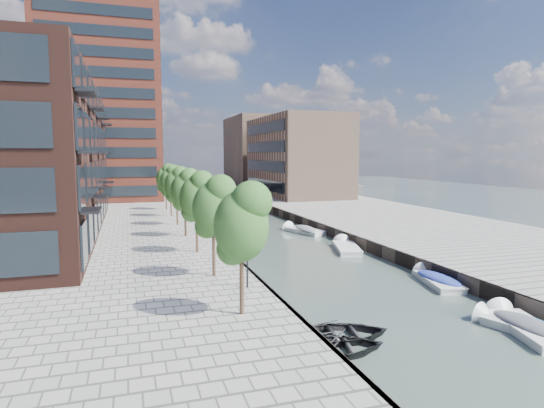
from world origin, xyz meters
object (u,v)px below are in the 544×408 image
tree_1 (213,205)px  sloop_1 (332,353)px  bridge (200,190)px  tree_3 (185,188)px  motorboat_2 (346,248)px  tree_0 (241,221)px  tree_2 (196,195)px  motorboat_3 (436,280)px  motorboat_4 (302,231)px  sloop_2 (214,234)px  sloop_3 (225,246)px  tree_6 (166,177)px  tree_5 (170,180)px  sloop_4 (232,244)px  motorboat_0 (523,327)px  motorboat_1 (523,326)px  sloop_0 (339,339)px  car (281,194)px  tree_4 (177,184)px

tree_1 → sloop_1: 11.75m
bridge → tree_3: (-8.50, -47.00, 3.92)m
sloop_1 → motorboat_2: motorboat_2 is taller
tree_0 → tree_2: (0.00, 14.00, 0.00)m
tree_3 → motorboat_3: 22.27m
bridge → tree_1: size_ratio=2.18×
tree_0 → tree_1: same height
motorboat_4 → sloop_2: bearing=166.8°
tree_3 → motorboat_2: size_ratio=1.06×
sloop_3 → bridge: bearing=-8.8°
tree_2 → tree_6: same height
tree_6 → motorboat_3: tree_6 is taller
tree_1 → tree_2: (0.00, 7.00, 0.00)m
tree_2 → sloop_1: bearing=-79.5°
tree_0 → tree_5: 35.00m
sloop_3 → motorboat_2: (9.80, -4.81, 0.10)m
sloop_3 → motorboat_4: bearing=-67.6°
tree_2 → motorboat_2: bearing=7.7°
tree_5 → bridge: bearing=75.6°
sloop_4 → tree_2: bearing=138.8°
sloop_1 → motorboat_0: 9.58m
tree_2 → motorboat_2: 14.36m
tree_5 → motorboat_3: 33.98m
tree_6 → motorboat_0: (12.70, -45.58, -5.12)m
bridge → sloop_4: bearing=-95.1°
sloop_4 → sloop_2: bearing=-3.9°
motorboat_0 → motorboat_1: size_ratio=0.95×
tree_5 → sloop_1: bearing=-85.3°
sloop_0 → motorboat_2: (9.21, 17.60, 0.10)m
tree_5 → tree_3: bearing=-90.0°
tree_3 → sloop_4: bearing=3.0°
tree_1 → sloop_2: size_ratio=1.27×
tree_1 → sloop_0: (4.05, -8.82, -5.31)m
tree_1 → motorboat_1: 17.35m
motorboat_1 → car: (7.01, 56.40, 1.51)m
sloop_3 → car: bearing=-29.6°
tree_0 → sloop_0: (4.05, -1.82, -5.31)m
motorboat_0 → tree_4: bearing=111.9°
tree_0 → motorboat_0: 14.16m
tree_1 → sloop_2: bearing=79.8°
motorboat_2 → tree_0: bearing=-130.0°
tree_5 → car: 26.90m
sloop_1 → car: (16.65, 55.86, 1.71)m
bridge → motorboat_4: (4.30, -43.04, -1.18)m
sloop_2 → car: size_ratio=1.12×
motorboat_0 → motorboat_1: bearing=22.2°
tree_6 → car: bearing=28.7°
tree_2 → tree_5: same height
sloop_1 → tree_1: bearing=27.7°
motorboat_1 → motorboat_4: bearing=90.0°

